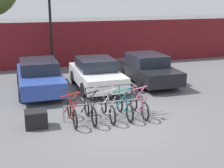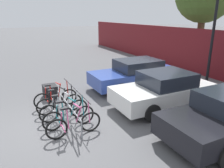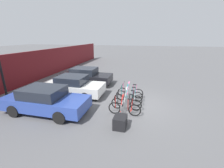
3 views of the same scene
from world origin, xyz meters
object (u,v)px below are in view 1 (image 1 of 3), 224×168
Objects in this scene: car_white at (96,74)px; car_black at (147,68)px; bike_rack at (105,105)px; bicycle_black at (90,110)px; cargo_crate at (36,119)px; car_blue at (39,76)px; bicycle_red at (72,112)px; bicycle_teal at (124,107)px; bicycle_pink at (139,105)px; bicycle_silver at (108,108)px.

car_white is 0.93× the size of car_black.
car_white is (0.65, 3.68, 0.22)m from bike_rack.
bicycle_black is 1.79m from cargo_crate.
car_white is (2.54, -0.32, -0.00)m from car_blue.
bicycle_black reaches higher than bike_rack.
bicycle_red reaches higher than bike_rack.
car_blue is (-2.53, 4.15, 0.31)m from bicycle_teal.
car_blue is (-3.08, 4.15, 0.31)m from bicycle_pink.
bicycle_silver is at bearing -65.08° from car_blue.
bicycle_red is 2.44× the size of cargo_crate.
bicycle_red and bicycle_silver have the same top height.
car_white reaches higher than bicycle_teal.
car_white reaches higher than bicycle_pink.
bicycle_silver is at bearing -1.55° from bicycle_black.
bicycle_silver reaches higher than bike_rack.
cargo_crate is (-3.57, 0.00, -0.10)m from bicycle_pink.
bicycle_teal is 4.87m from car_blue.
bicycle_silver is 0.42× the size of car_white.
bicycle_red is at bearing -172.95° from bike_rack.
bicycle_teal is at bearing -58.60° from car_blue.
bicycle_teal is 1.00× the size of bicycle_pink.
bicycle_pink is at bearing -1.55° from bicycle_black.
bicycle_black is 2.44× the size of cargo_crate.
bike_rack is 1.22m from bicycle_pink.
bicycle_pink is 0.39× the size of car_black.
car_white is at bearing 77.82° from bicycle_silver.
bicycle_silver is 3.89m from car_white.
bicycle_pink is at bearing -53.36° from car_blue.
car_blue is at bearing 172.80° from car_white.
bicycle_black is at bearing -165.58° from bike_rack.
car_blue is at bearing 179.64° from car_black.
bicycle_red is at bearing -80.69° from car_blue.
bicycle_black is at bearing 176.87° from bicycle_silver.
bicycle_pink is 2.44× the size of cargo_crate.
car_blue is at bearing 100.61° from bicycle_red.
bicycle_teal is 0.39× the size of car_black.
cargo_crate is (-0.49, -4.15, -0.42)m from car_blue.
car_white is (0.01, 3.83, 0.31)m from bicycle_teal.
bicycle_teal is (1.85, 0.00, 0.00)m from bicycle_red.
bicycle_silver and bicycle_teal have the same top height.
bicycle_teal is at bearing -0.04° from cargo_crate.
bicycle_pink is (1.20, -0.15, -0.10)m from bike_rack.
cargo_crate is (-1.17, 0.00, -0.10)m from bicycle_red.
car_white is (-0.55, 3.83, 0.31)m from bicycle_pink.
bike_rack is 0.67m from bicycle_teal.
car_black is at bearing 48.26° from bicycle_silver.
bicycle_silver is 1.16m from bicycle_pink.
car_black is (3.33, 3.97, 0.22)m from bike_rack.
bicycle_pink is (1.16, 0.00, 0.00)m from bicycle_silver.
bicycle_red is at bearing -137.77° from car_black.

